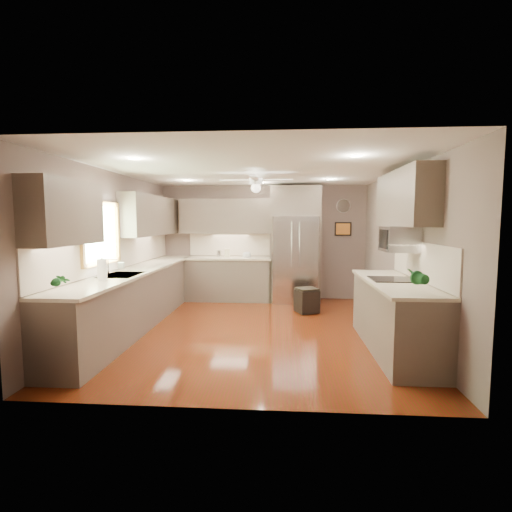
# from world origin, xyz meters

# --- Properties ---
(floor) EXTENTS (5.00, 5.00, 0.00)m
(floor) POSITION_xyz_m (0.00, 0.00, 0.00)
(floor) COLOR #492509
(floor) RESTS_ON ground
(ceiling) EXTENTS (5.00, 5.00, 0.00)m
(ceiling) POSITION_xyz_m (0.00, 0.00, 2.50)
(ceiling) COLOR white
(ceiling) RESTS_ON ground
(wall_back) EXTENTS (4.50, 0.00, 4.50)m
(wall_back) POSITION_xyz_m (0.00, 2.50, 1.25)
(wall_back) COLOR #6C5952
(wall_back) RESTS_ON ground
(wall_front) EXTENTS (4.50, 0.00, 4.50)m
(wall_front) POSITION_xyz_m (0.00, -2.50, 1.25)
(wall_front) COLOR #6C5952
(wall_front) RESTS_ON ground
(wall_left) EXTENTS (0.00, 5.00, 5.00)m
(wall_left) POSITION_xyz_m (-2.25, 0.00, 1.25)
(wall_left) COLOR #6C5952
(wall_left) RESTS_ON ground
(wall_right) EXTENTS (0.00, 5.00, 5.00)m
(wall_right) POSITION_xyz_m (2.25, 0.00, 1.25)
(wall_right) COLOR #6C5952
(wall_right) RESTS_ON ground
(canister_b) EXTENTS (0.11, 0.11, 0.15)m
(canister_b) POSITION_xyz_m (-0.95, 2.21, 1.01)
(canister_b) COLOR silver
(canister_b) RESTS_ON back_run
(canister_c) EXTENTS (0.12, 0.12, 0.19)m
(canister_c) POSITION_xyz_m (-0.76, 2.19, 1.03)
(canister_c) COLOR beige
(canister_c) RESTS_ON back_run
(soap_bottle) EXTENTS (0.12, 0.12, 0.21)m
(soap_bottle) POSITION_xyz_m (-2.05, -0.20, 1.04)
(soap_bottle) COLOR white
(soap_bottle) RESTS_ON left_run
(potted_plant_left) EXTENTS (0.17, 0.13, 0.30)m
(potted_plant_left) POSITION_xyz_m (-1.96, -1.99, 1.09)
(potted_plant_left) COLOR #185722
(potted_plant_left) RESTS_ON left_run
(potted_plant_right) EXTENTS (0.23, 0.20, 0.35)m
(potted_plant_right) POSITION_xyz_m (1.89, -1.62, 1.12)
(potted_plant_right) COLOR #185722
(potted_plant_right) RESTS_ON right_run
(bowl) EXTENTS (0.25, 0.25, 0.05)m
(bowl) POSITION_xyz_m (-0.33, 2.16, 0.96)
(bowl) COLOR beige
(bowl) RESTS_ON back_run
(left_run) EXTENTS (0.65, 4.70, 1.45)m
(left_run) POSITION_xyz_m (-1.95, 0.15, 0.48)
(left_run) COLOR brown
(left_run) RESTS_ON ground
(back_run) EXTENTS (1.85, 0.65, 1.45)m
(back_run) POSITION_xyz_m (-0.72, 2.20, 0.48)
(back_run) COLOR brown
(back_run) RESTS_ON ground
(uppers) EXTENTS (4.50, 4.70, 0.95)m
(uppers) POSITION_xyz_m (-0.74, 0.71, 1.87)
(uppers) COLOR brown
(uppers) RESTS_ON wall_left
(window) EXTENTS (0.05, 1.12, 0.92)m
(window) POSITION_xyz_m (-2.22, -0.50, 1.55)
(window) COLOR #BFF2B2
(window) RESTS_ON wall_left
(sink) EXTENTS (0.50, 0.70, 0.32)m
(sink) POSITION_xyz_m (-1.93, -0.50, 0.91)
(sink) COLOR silver
(sink) RESTS_ON left_run
(refrigerator) EXTENTS (1.06, 0.75, 2.45)m
(refrigerator) POSITION_xyz_m (0.70, 2.16, 1.19)
(refrigerator) COLOR silver
(refrigerator) RESTS_ON ground
(right_run) EXTENTS (0.70, 2.20, 1.45)m
(right_run) POSITION_xyz_m (1.93, -0.80, 0.48)
(right_run) COLOR brown
(right_run) RESTS_ON ground
(microwave) EXTENTS (0.43, 0.55, 0.34)m
(microwave) POSITION_xyz_m (2.03, -0.55, 1.48)
(microwave) COLOR silver
(microwave) RESTS_ON wall_right
(ceiling_fan) EXTENTS (1.18, 1.18, 0.32)m
(ceiling_fan) POSITION_xyz_m (-0.00, 0.30, 2.33)
(ceiling_fan) COLOR white
(ceiling_fan) RESTS_ON ceiling
(recessed_lights) EXTENTS (2.84, 3.14, 0.01)m
(recessed_lights) POSITION_xyz_m (-0.04, 0.40, 2.49)
(recessed_lights) COLOR white
(recessed_lights) RESTS_ON ceiling
(wall_clock) EXTENTS (0.30, 0.03, 0.30)m
(wall_clock) POSITION_xyz_m (1.75, 2.48, 2.05)
(wall_clock) COLOR white
(wall_clock) RESTS_ON wall_back
(framed_print) EXTENTS (0.36, 0.03, 0.30)m
(framed_print) POSITION_xyz_m (1.75, 2.48, 1.55)
(framed_print) COLOR black
(framed_print) RESTS_ON wall_back
(stool) EXTENTS (0.49, 0.49, 0.46)m
(stool) POSITION_xyz_m (0.90, 1.15, 0.24)
(stool) COLOR black
(stool) RESTS_ON ground
(paper_towel) EXTENTS (0.12, 0.12, 0.30)m
(paper_towel) POSITION_xyz_m (-1.96, -1.01, 1.08)
(paper_towel) COLOR white
(paper_towel) RESTS_ON left_run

